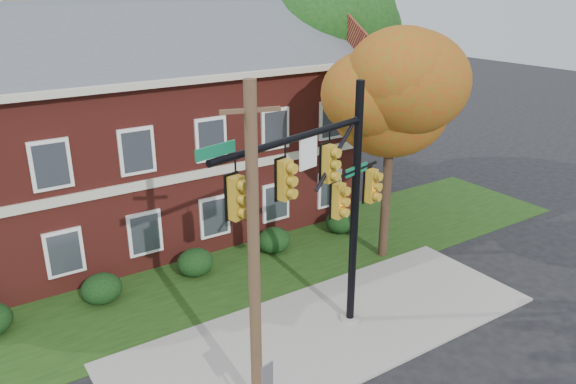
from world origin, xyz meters
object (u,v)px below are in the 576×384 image
tree_right_rear (337,29)px  traffic_signal (327,193)px  hedge_left (102,289)px  hedge_center (195,262)px  tree_far_rear (103,14)px  utility_pole (254,260)px  hedge_right (274,240)px  apartment_building (136,119)px  tree_near_right (400,91)px  hedge_far_right (341,221)px

tree_right_rear → traffic_signal: 15.95m
hedge_left → hedge_center: 3.50m
tree_far_rear → hedge_center: bearing=-95.9°
hedge_left → tree_far_rear: size_ratio=0.12×
hedge_left → utility_pole: utility_pole is taller
traffic_signal → utility_pole: size_ratio=0.92×
tree_far_rear → tree_right_rear: bearing=-35.0°
hedge_right → tree_right_rear: bearing=38.0°
tree_right_rear → utility_pole: (-13.01, -13.55, -3.80)m
apartment_building → tree_near_right: bearing=-48.2°
hedge_right → tree_near_right: 7.72m
hedge_right → tree_right_rear: 12.50m
hedge_far_right → tree_near_right: tree_near_right is taller
hedge_center → tree_near_right: size_ratio=0.16×
hedge_left → hedge_center: same height
tree_right_rear → tree_far_rear: 12.20m
apartment_building → hedge_left: size_ratio=13.43×
hedge_far_right → hedge_right: bearing=180.0°
apartment_building → tree_right_rear: (11.31, 0.86, 3.13)m
tree_near_right → tree_far_rear: (-5.88, 15.93, 2.17)m
apartment_building → tree_near_right: 10.97m
tree_right_rear → utility_pole: bearing=-133.8°
tree_far_rear → traffic_signal: tree_far_rear is taller
hedge_center → tree_far_rear: (1.34, 13.09, 8.32)m
hedge_right → utility_pole: bearing=-124.9°
tree_far_rear → traffic_signal: 19.53m
apartment_building → hedge_right: (3.50, -5.25, -4.46)m
hedge_far_right → traffic_signal: (-5.51, -6.03, 4.35)m
hedge_far_right → tree_near_right: bearing=-85.5°
tree_right_rear → traffic_signal: (-9.82, -12.14, -3.24)m
apartment_building → hedge_left: (-3.50, -5.25, -4.46)m
hedge_left → traffic_signal: size_ratio=0.18×
hedge_center → utility_pole: (-1.70, -7.44, 3.80)m
hedge_far_right → tree_right_rear: 10.66m
tree_far_rear → utility_pole: tree_far_rear is taller
hedge_left → tree_right_rear: 17.74m
hedge_left → hedge_far_right: 10.50m
hedge_far_right → tree_right_rear: size_ratio=0.13×
hedge_right → utility_pole: utility_pole is taller
hedge_right → hedge_far_right: (3.50, 0.00, 0.00)m
tree_near_right → tree_right_rear: 9.94m
tree_far_rear → tree_near_right: bearing=-69.7°
apartment_building → hedge_left: apartment_building is taller
tree_right_rear → hedge_right: bearing=-142.0°
hedge_center → tree_right_rear: tree_right_rear is taller
hedge_right → hedge_left: bearing=180.0°
tree_near_right → utility_pole: bearing=-152.7°
hedge_center → tree_far_rear: 15.57m
hedge_left → hedge_far_right: (10.50, 0.00, 0.00)m
traffic_signal → tree_far_rear: bearing=75.7°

